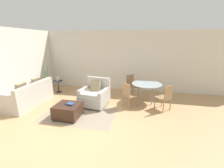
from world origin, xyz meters
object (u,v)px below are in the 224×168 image
Objects in this scene: book_stack at (70,104)px; dining_chair_far_left at (131,84)px; picture_frame at (58,78)px; potted_plant at (47,87)px; side_table at (58,84)px; armchair at (95,95)px; ottoman at (68,110)px; couch at (28,97)px; tv_remote_primary at (67,104)px; dining_chair_near_left at (128,94)px; dining_chair_near_right at (166,96)px; dining_table at (147,86)px.

dining_chair_far_left is at bearing 54.90° from book_stack.
dining_chair_far_left reaches higher than picture_frame.
side_table is at bearing 9.13° from potted_plant.
armchair is 1.42× the size of ottoman.
tv_remote_primary is at bearing -17.02° from couch.
ottoman is 2.65m from picture_frame.
book_stack is 0.28× the size of dining_chair_near_left.
dining_chair_far_left reaches higher than ottoman.
picture_frame is at bearing 167.88° from dining_chair_near_right.
tv_remote_primary is 0.16× the size of dining_chair_far_left.
picture_frame is at bearing 174.80° from dining_table.
dining_chair_far_left reaches higher than dining_table.
dining_chair_near_right is at bearing 20.99° from book_stack.
armchair is at bearing 61.78° from tv_remote_primary.
ottoman is 0.82× the size of dining_chair_near_left.
armchair is at bearing -179.51° from dining_chair_near_right.
ottoman is 3.45× the size of picture_frame.
book_stack is at bearing 4.95° from ottoman.
book_stack is 2.87m from dining_chair_far_left.
dining_table is (2.41, 1.69, 0.23)m from tv_remote_primary.
dining_table is (4.28, 1.12, 0.36)m from couch.
armchair reaches higher than picture_frame.
couch is 1.55m from picture_frame.
potted_plant is (-2.18, 2.00, -0.21)m from book_stack.
dining_chair_near_left is at bearing -16.44° from side_table.
dining_chair_near_right is (4.55, -0.98, 0.13)m from side_table.
ottoman is (-0.51, -1.10, -0.13)m from armchair.
tv_remote_primary is at bearing -43.95° from potted_plant.
tv_remote_primary is 2.09m from dining_chair_near_left.
armchair is 1.24m from dining_chair_near_left.
potted_plant is at bearing 160.58° from armchair.
picture_frame reaches higher than ottoman.
potted_plant reaches higher than ottoman.
ottoman is 0.55× the size of potted_plant.
side_table is 3.33m from dining_chair_far_left.
dining_table is 0.89m from dining_chair_far_left.
couch is 2.09× the size of dining_chair_near_left.
dining_table is at bearing 45.00° from dining_chair_near_left.
side_table reaches higher than book_stack.
armchair is (2.43, 0.48, 0.06)m from couch.
dining_chair_far_left reaches higher than book_stack.
side_table is (-2.08, 1.00, 0.02)m from armchair.
dining_chair_near_right is (2.98, 1.12, 0.28)m from ottoman.
side_table is at bearing 126.92° from ottoman.
book_stack is 2.97m from potted_plant.
dining_table is at bearing 19.12° from armchair.
armchair is at bearing 65.01° from ottoman.
potted_plant reaches higher than dining_chair_near_right.
couch is 8.77× the size of picture_frame.
couch is 4.06m from dining_chair_far_left.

